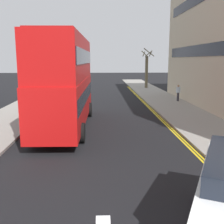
{
  "coord_description": "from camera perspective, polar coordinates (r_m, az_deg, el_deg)",
  "views": [
    {
      "loc": [
        -0.03,
        -1.65,
        4.21
      ],
      "look_at": [
        0.5,
        11.0,
        1.8
      ],
      "focal_mm": 44.08,
      "sensor_mm": 36.0,
      "label": 1
    }
  ],
  "objects": [
    {
      "name": "double_decker_bus_away",
      "position": [
        17.27,
        -9.65,
        6.71
      ],
      "size": [
        2.97,
        10.86,
        5.64
      ],
      "color": "#B20F0F",
      "rests_on": "ground"
    },
    {
      "name": "street_tree_near",
      "position": [
        40.9,
        7.18,
        8.6
      ],
      "size": [
        1.79,
        1.73,
        5.7
      ],
      "color": "#6B6047",
      "rests_on": "sidewalk_right"
    },
    {
      "name": "pedestrian_far",
      "position": [
        28.24,
        13.55,
        3.93
      ],
      "size": [
        0.34,
        0.22,
        1.62
      ],
      "color": "#2D2D38",
      "rests_on": "sidewalk_right"
    },
    {
      "name": "kerb_line_inner",
      "position": [
        16.76,
        12.48,
        -4.02
      ],
      "size": [
        0.1,
        56.0,
        0.01
      ],
      "primitive_type": "cube",
      "color": "yellow",
      "rests_on": "ground"
    },
    {
      "name": "kerb_line_outer",
      "position": [
        16.8,
        13.0,
        -4.0
      ],
      "size": [
        0.1,
        56.0,
        0.01
      ],
      "primitive_type": "cube",
      "color": "yellow",
      "rests_on": "ground"
    },
    {
      "name": "sidewalk_right",
      "position": [
        19.27,
        17.49,
        -2.13
      ],
      "size": [
        4.0,
        80.0,
        0.14
      ],
      "primitive_type": "cube",
      "color": "gray",
      "rests_on": "ground"
    },
    {
      "name": "sidewalk_left",
      "position": [
        19.25,
        -22.0,
        -2.44
      ],
      "size": [
        4.0,
        80.0,
        0.14
      ],
      "primitive_type": "cube",
      "color": "gray",
      "rests_on": "ground"
    }
  ]
}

